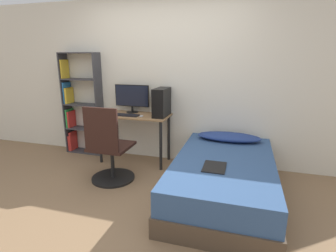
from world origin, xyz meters
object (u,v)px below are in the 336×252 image
object	(u,v)px
monitor	(132,97)
bed	(223,178)
keyboard	(126,115)
bookshelf	(79,107)
office_chair	(109,153)
pc_tower	(162,102)

from	to	relation	value
monitor	bed	bearing A→B (deg)	-29.58
bed	monitor	xyz separation A→B (m)	(-1.55, 0.88, 0.78)
bed	keyboard	xyz separation A→B (m)	(-1.54, 0.62, 0.54)
bookshelf	office_chair	xyz separation A→B (m)	(1.04, -0.89, -0.41)
keyboard	bed	bearing A→B (deg)	-22.08
bookshelf	keyboard	bearing A→B (deg)	-13.68
office_chair	keyboard	distance (m)	0.75
bed	pc_tower	bearing A→B (deg)	143.07
bookshelf	bed	xyz separation A→B (m)	(2.53, -0.87, -0.57)
keyboard	pc_tower	size ratio (longest dim) A/B	0.96
bookshelf	bed	bearing A→B (deg)	-18.89
bookshelf	office_chair	size ratio (longest dim) A/B	1.63
bed	bookshelf	bearing A→B (deg)	161.11
pc_tower	monitor	bearing A→B (deg)	167.67
bed	pc_tower	xyz separation A→B (m)	(-1.01, 0.76, 0.74)
bookshelf	keyboard	xyz separation A→B (m)	(0.99, -0.24, -0.03)
monitor	keyboard	world-z (taller)	monitor
monitor	keyboard	distance (m)	0.35
bed	keyboard	size ratio (longest dim) A/B	4.91
monitor	office_chair	bearing A→B (deg)	-86.64
monitor	keyboard	bearing A→B (deg)	-88.62
bookshelf	monitor	world-z (taller)	bookshelf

